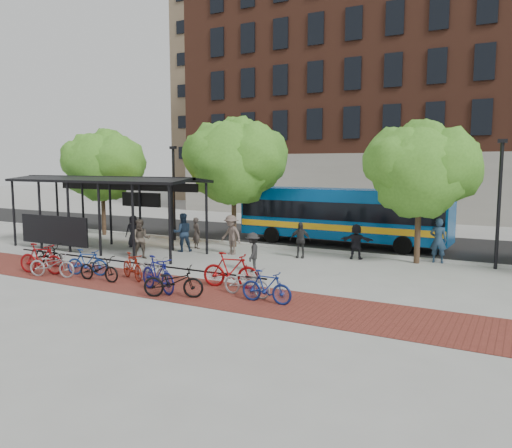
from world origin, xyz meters
The scene contains 34 objects.
ground centered at (0.00, 0.00, 0.00)m, with size 160.00×160.00×0.00m, color #9E9E99.
asphalt_street centered at (0.00, 8.00, 0.01)m, with size 160.00×8.00×0.01m, color black.
curb centered at (0.00, 4.00, 0.06)m, with size 160.00×0.25×0.12m, color #B7B7B2.
brick_strip centered at (-2.00, -5.00, 0.00)m, with size 24.00×3.00×0.01m, color maroon.
bike_rack_rail centered at (-3.30, -4.10, 0.00)m, with size 12.00×0.05×0.95m, color black.
building_tower centered at (-16.00, 40.00, 15.00)m, with size 22.00×22.00×30.00m, color #7A664C.
bus_shelter centered at (-8.13, -0.48, 3.00)m, with size 10.60×3.07×3.60m.
tree_a centered at (-11.91, 3.35, 4.24)m, with size 4.90×4.00×6.18m.
tree_b centered at (-2.90, 3.35, 4.46)m, with size 5.15×4.20×6.47m.
tree_c centered at (6.09, 3.35, 4.05)m, with size 4.66×3.80×5.92m.
lamp_post_left centered at (-7.00, 3.60, 2.75)m, with size 0.35×0.20×5.12m.
lamp_post_right centered at (9.00, 3.60, 2.75)m, with size 0.35×0.20×5.12m.
bus centered at (1.62, 6.38, 1.67)m, with size 10.80×2.79×2.90m.
bike_0 centered at (-7.24, -4.46, 0.47)m, with size 0.62×1.79×0.94m, color black.
bike_1 centered at (-6.15, -5.69, 0.58)m, with size 0.55×1.94×1.17m, color maroon.
bike_2 centered at (-5.29, -5.89, 0.49)m, with size 0.64×1.85×0.97m, color #959497.
bike_3 centered at (-4.39, -5.05, 0.50)m, with size 0.47×1.65×0.99m, color navy.
bike_4 centered at (-3.32, -5.51, 0.46)m, with size 0.60×1.73×0.91m, color black.
bike_5 centered at (-2.43, -4.77, 0.49)m, with size 0.46×1.62×0.97m, color maroon.
bike_6 centered at (-1.48, -4.79, 0.48)m, with size 0.64×1.84×0.97m, color gray.
bike_7 centered at (-0.48, -5.70, 0.59)m, with size 0.55×1.95×1.17m, color navy.
bike_8 centered at (0.39, -6.00, 0.50)m, with size 0.66×1.90×1.00m, color black.
bike_9 centered at (1.34, -4.10, 0.60)m, with size 0.57×2.01×1.21m, color maroon.
bike_10 centered at (2.35, -4.80, 0.46)m, with size 0.61×1.76×0.92m, color #99999B.
bike_11 centered at (3.24, -5.19, 0.50)m, with size 0.47×1.66×1.00m, color navy.
pedestrian_0 centered at (-7.43, 0.81, 0.80)m, with size 0.78×0.51×1.60m, color black.
pedestrian_1 centered at (-4.32, 1.90, 0.78)m, with size 0.57×0.37×1.55m, color #3B342F.
pedestrian_2 centered at (-4.41, 0.88, 0.92)m, with size 0.90×0.70×1.84m, color #1B2A3F.
pedestrian_3 centered at (-1.95, 1.31, 0.91)m, with size 1.18×0.68×1.83m, color brown.
pedestrian_4 centered at (1.18, 2.06, 0.80)m, with size 0.94×0.39×1.60m, color #2B2B2B.
pedestrian_5 centered at (3.47, 2.97, 0.78)m, with size 1.45×0.46×1.56m, color black.
pedestrian_7 centered at (6.76, 3.80, 0.95)m, with size 0.70×0.46×1.91m, color #223951.
pedestrian_8 centered at (-4.89, -1.50, 0.88)m, with size 0.86×0.67×1.76m, color brown.
pedestrian_9 centered at (0.73, -1.50, 0.77)m, with size 0.99×0.57×1.53m, color black.
Camera 1 is at (9.94, -18.15, 4.13)m, focal length 35.00 mm.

